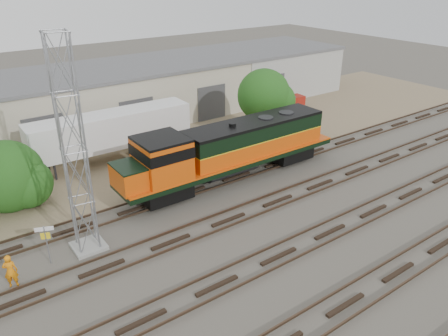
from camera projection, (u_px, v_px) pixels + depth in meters
ground at (244, 232)px, 25.39m from camera, size 140.00×140.00×0.00m
dirt_strip at (133, 151)px, 36.41m from camera, size 80.00×16.00×0.02m
tracks at (279, 256)px, 23.15m from camera, size 80.00×20.40×0.28m
warehouse at (94, 98)px, 41.17m from camera, size 58.40×10.40×5.30m
locomotive at (229, 149)px, 30.54m from camera, size 17.21×3.02×4.14m
signal_tower at (74, 154)px, 21.63m from camera, size 1.69×1.69×11.49m
sign_post at (46, 238)px, 22.08m from camera, size 0.87×0.39×2.25m
worker at (10, 271)px, 20.78m from camera, size 0.75×0.62×1.77m
semi_trailer at (115, 130)px, 33.89m from camera, size 12.61×2.72×3.87m
dumpster_blue at (286, 104)px, 46.03m from camera, size 2.05×1.99×1.50m
dumpster_red at (296, 102)px, 46.90m from camera, size 1.60×1.51×1.40m
tree_mid at (12, 178)px, 27.45m from camera, size 4.85×4.62×4.62m
tree_east at (267, 97)px, 37.57m from camera, size 4.81×4.58×6.19m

